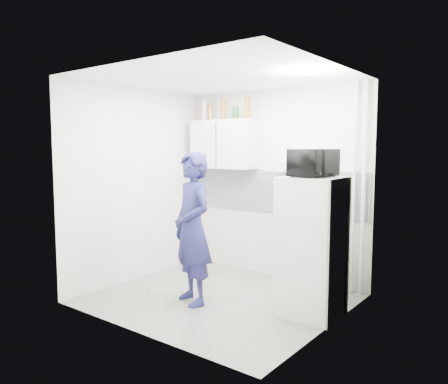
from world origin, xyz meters
The scene contains 22 objects.
floor centered at (0.00, 0.00, 0.00)m, with size 2.80×2.80×0.00m, color slate.
ceiling centered at (0.00, 0.00, 2.60)m, with size 2.80×2.80×0.00m, color white.
wall_back centered at (0.00, 1.25, 1.30)m, with size 2.80×2.80×0.00m, color silver.
wall_left centered at (-1.40, 0.00, 1.30)m, with size 2.60×2.60×0.00m, color silver.
wall_right centered at (1.40, 0.00, 1.30)m, with size 2.60×2.60×0.00m, color silver.
person centered at (-0.15, -0.29, 0.88)m, with size 0.64×0.42×1.75m, color #1E1E4F.
stove centered at (0.63, 1.00, 0.40)m, with size 0.50×0.50×0.80m, color beige.
fridge centered at (1.10, 0.22, 0.75)m, with size 0.62×0.62×1.49m, color silver.
stove_top centered at (0.63, 1.00, 0.81)m, with size 0.48×0.48×0.03m, color black.
saucepan centered at (0.73, 1.06, 0.88)m, with size 0.17×0.17×0.10m, color silver.
microwave centered at (1.10, 0.22, 1.64)m, with size 0.36×0.53×0.29m, color black.
bottle_a centered at (-1.11, 1.07, 2.36)m, with size 0.08×0.08×0.33m, color #B2B7BC.
bottle_b centered at (-1.00, 1.07, 2.33)m, with size 0.07×0.07×0.25m, color brown.
bottle_d centered at (-0.75, 1.07, 2.35)m, with size 0.07×0.07×0.30m, color brown.
canister_b centered at (-0.54, 1.07, 2.29)m, with size 0.09×0.09×0.18m, color #144C1E.
bottle_e centered at (-0.33, 1.07, 2.35)m, with size 0.08×0.08×0.30m, color brown.
upper_cabinet centered at (-0.75, 1.07, 1.85)m, with size 1.00×0.35×0.70m, color silver.
range_hood centered at (0.45, 1.00, 1.57)m, with size 0.60×0.50×0.14m, color beige.
backsplash centered at (0.00, 1.24, 1.20)m, with size 2.74×0.03×0.60m, color white.
pipe_a centered at (1.30, 1.17, 1.30)m, with size 0.05×0.05×2.60m, color beige.
pipe_b centered at (1.18, 1.17, 1.30)m, with size 0.04×0.04×2.60m, color beige.
ceiling_spot_fixture centered at (1.00, 0.20, 2.57)m, with size 0.10×0.10×0.02m, color white.
Camera 1 is at (3.14, -3.99, 1.79)m, focal length 35.00 mm.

